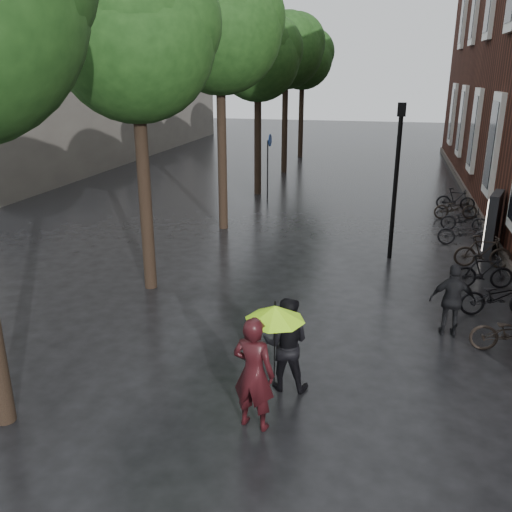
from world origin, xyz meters
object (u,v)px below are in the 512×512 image
(person_black, at_px, (286,344))
(parked_bicycles, at_px, (474,245))
(person_burgundy, at_px, (254,373))
(pedestrian_walking, at_px, (453,300))
(ad_lightbox, at_px, (493,224))
(lamp_post, at_px, (397,167))

(person_black, distance_m, parked_bicycles, 9.44)
(person_burgundy, distance_m, pedestrian_walking, 5.35)
(person_burgundy, bearing_deg, parked_bicycles, -104.08)
(parked_bicycles, bearing_deg, person_black, -116.94)
(ad_lightbox, height_order, lamp_post, lamp_post)
(ad_lightbox, bearing_deg, lamp_post, -142.74)
(pedestrian_walking, distance_m, ad_lightbox, 6.39)
(ad_lightbox, bearing_deg, pedestrian_walking, -89.38)
(ad_lightbox, bearing_deg, person_burgundy, -100.06)
(person_black, xyz_separation_m, lamp_post, (1.78, 7.88, 1.94))
(person_black, relative_size, pedestrian_walking, 1.08)
(ad_lightbox, xyz_separation_m, lamp_post, (-3.05, -1.16, 1.83))
(person_burgundy, bearing_deg, pedestrian_walking, -118.04)
(person_burgundy, height_order, ad_lightbox, ad_lightbox)
(parked_bicycles, bearing_deg, pedestrian_walking, -102.03)
(parked_bicycles, bearing_deg, person_burgundy, -115.28)
(person_black, height_order, lamp_post, lamp_post)
(person_burgundy, distance_m, ad_lightbox, 11.49)
(person_burgundy, relative_size, parked_bicycles, 0.15)
(parked_bicycles, relative_size, ad_lightbox, 6.61)
(person_black, bearing_deg, person_burgundy, 74.48)
(person_black, xyz_separation_m, parked_bicycles, (4.27, 8.41, -0.43))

